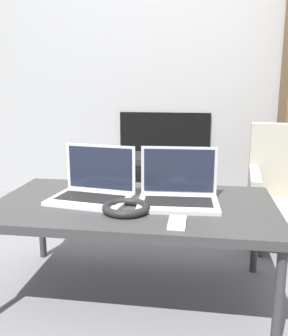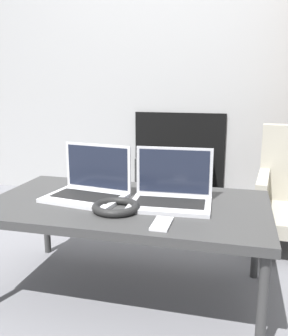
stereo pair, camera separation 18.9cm
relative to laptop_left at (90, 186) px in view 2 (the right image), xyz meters
The scene contains 8 objects.
ground_plane 0.55m from the laptop_left, 41.03° to the right, with size 14.00×14.00×0.00m, color slate.
wall_back 1.70m from the laptop_left, 82.88° to the left, with size 7.00×0.08×2.60m.
table 0.21m from the laptop_left, 10.08° to the right, with size 1.21×0.67×0.44m.
laptop_left is the anchor object (origin of this frame).
laptop_right 0.38m from the laptop_left, ahead, with size 0.35×0.26×0.23m.
headphones 0.24m from the laptop_left, 40.89° to the right, with size 0.20×0.20×0.03m.
phone 0.47m from the laptop_left, 33.56° to the right, with size 0.06×0.14×0.01m.
tv 1.30m from the laptop_left, 81.99° to the left, with size 0.54×0.37×0.40m.
Camera 2 is at (0.46, -1.36, 0.95)m, focal length 40.00 mm.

